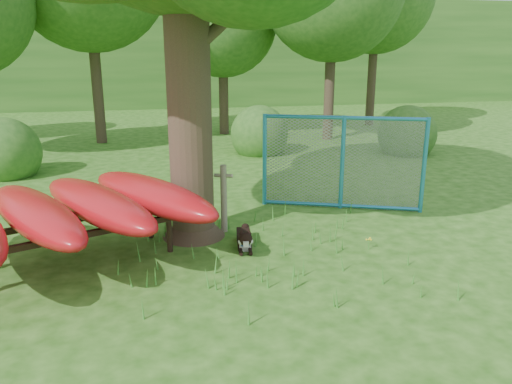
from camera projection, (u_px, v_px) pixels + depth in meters
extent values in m
plane|color=#225310|center=(260.00, 286.00, 6.86)|extent=(80.00, 80.00, 0.00)
cylinder|color=#37291E|center=(188.00, 70.00, 7.95)|extent=(0.85, 0.85, 5.63)
cone|color=#37291E|center=(193.00, 220.00, 8.64)|extent=(1.27, 1.27, 0.56)
cylinder|color=#37291E|center=(227.00, 19.00, 7.99)|extent=(1.47, 1.00, 1.20)
cylinder|color=#716655|center=(224.00, 199.00, 8.76)|extent=(0.15, 0.15, 1.22)
cylinder|color=#716655|center=(223.00, 176.00, 8.64)|extent=(0.33, 0.18, 0.07)
cylinder|color=black|center=(169.00, 235.00, 7.96)|extent=(0.11, 0.11, 0.55)
cylinder|color=black|center=(150.00, 222.00, 8.57)|extent=(0.11, 0.11, 0.55)
cube|color=black|center=(77.00, 236.00, 7.11)|extent=(3.08, 1.32, 0.09)
cube|color=black|center=(63.00, 222.00, 7.72)|extent=(3.08, 1.32, 0.09)
ellipsoid|color=red|center=(36.00, 214.00, 7.09)|extent=(2.22, 3.26, 0.53)
ellipsoid|color=red|center=(97.00, 204.00, 7.57)|extent=(2.31, 3.23, 0.53)
ellipsoid|color=red|center=(151.00, 195.00, 8.04)|extent=(2.39, 3.19, 0.53)
cube|color=black|center=(244.00, 239.00, 8.29)|extent=(0.30, 0.62, 0.20)
cube|color=beige|center=(245.00, 245.00, 8.05)|extent=(0.20, 0.14, 0.19)
sphere|color=black|center=(245.00, 239.00, 7.86)|extent=(0.22, 0.22, 0.22)
cube|color=beige|center=(246.00, 244.00, 7.77)|extent=(0.10, 0.13, 0.08)
sphere|color=beige|center=(241.00, 242.00, 7.84)|extent=(0.10, 0.10, 0.10)
sphere|color=beige|center=(250.00, 241.00, 7.86)|extent=(0.10, 0.10, 0.10)
cone|color=black|center=(242.00, 231.00, 7.85)|extent=(0.10, 0.11, 0.11)
cone|color=black|center=(249.00, 231.00, 7.86)|extent=(0.08, 0.10, 0.11)
cylinder|color=black|center=(241.00, 251.00, 7.93)|extent=(0.09, 0.26, 0.06)
cylinder|color=black|center=(250.00, 251.00, 7.95)|extent=(0.09, 0.26, 0.06)
sphere|color=black|center=(245.00, 227.00, 8.58)|extent=(0.14, 0.14, 0.14)
torus|color=#1745B1|center=(245.00, 241.00, 7.94)|extent=(0.22, 0.09, 0.21)
cylinder|color=#2884BC|center=(265.00, 160.00, 10.25)|extent=(0.11, 0.11, 1.89)
cylinder|color=#2884BC|center=(342.00, 163.00, 9.99)|extent=(0.11, 0.11, 1.89)
cylinder|color=#2884BC|center=(424.00, 166.00, 9.73)|extent=(0.11, 0.11, 1.89)
cylinder|color=#2884BC|center=(344.00, 118.00, 9.75)|extent=(2.95, 1.26, 0.07)
cylinder|color=#2884BC|center=(340.00, 205.00, 10.24)|extent=(2.95, 1.26, 0.07)
plane|color=gray|center=(342.00, 163.00, 9.99)|extent=(2.92, 1.19, 3.16)
cylinder|color=#41892C|center=(369.00, 245.00, 8.08)|extent=(0.02, 0.02, 0.18)
sphere|color=yellow|center=(369.00, 239.00, 8.05)|extent=(0.03, 0.03, 0.03)
sphere|color=yellow|center=(370.00, 238.00, 8.08)|extent=(0.03, 0.03, 0.03)
sphere|color=yellow|center=(367.00, 240.00, 8.07)|extent=(0.03, 0.03, 0.03)
sphere|color=yellow|center=(371.00, 240.00, 8.04)|extent=(0.03, 0.03, 0.03)
sphere|color=yellow|center=(369.00, 239.00, 8.03)|extent=(0.03, 0.03, 0.03)
cylinder|color=#37291E|center=(95.00, 66.00, 16.80)|extent=(0.36, 0.36, 5.25)
cylinder|color=#37291E|center=(223.00, 83.00, 18.85)|extent=(0.36, 0.36, 3.85)
sphere|color=#2A5B1D|center=(222.00, 22.00, 18.25)|extent=(4.00, 4.00, 4.00)
cylinder|color=#37291E|center=(330.00, 72.00, 17.56)|extent=(0.36, 0.36, 4.76)
cylinder|color=#37291E|center=(372.00, 67.00, 20.98)|extent=(0.36, 0.36, 4.90)
sphere|color=#2A5B1D|center=(8.00, 176.00, 12.88)|extent=(1.80, 1.80, 1.80)
sphere|color=#2A5B1D|center=(405.00, 153.00, 15.70)|extent=(1.80, 1.80, 1.80)
sphere|color=#2A5B1D|center=(259.00, 153.00, 15.72)|extent=(1.80, 1.80, 1.80)
cube|color=#2A5B1D|center=(165.00, 52.00, 32.35)|extent=(80.00, 12.00, 6.00)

